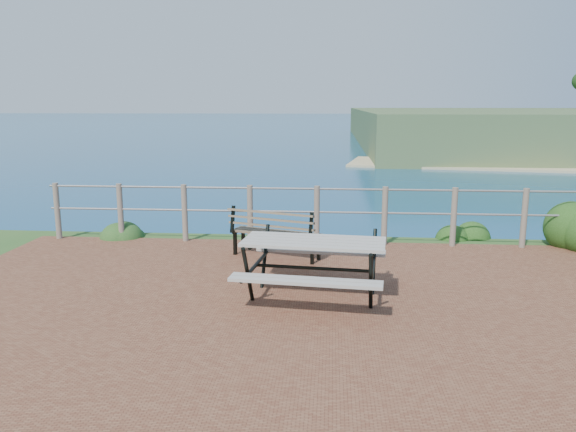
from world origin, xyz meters
The scene contains 7 objects.
ground centered at (0.00, 0.00, 0.00)m, with size 10.00×7.00×0.12m, color brown.
ocean centered at (0.00, 200.00, 0.00)m, with size 1200.00×1200.00×0.00m, color #14607C.
safety_railing centered at (0.00, 3.35, 0.57)m, with size 9.40×0.10×1.00m.
picnic_table centered at (0.04, 0.60, 0.47)m, with size 1.80×1.50×0.73m.
park_bench centered at (-0.61, 2.41, 0.53)m, with size 1.47×0.82×0.81m.
shrub_lip_west centered at (-3.43, 3.71, 0.00)m, with size 0.69×0.69×0.40m, color #204D1C.
shrub_lip_east centered at (2.63, 4.01, 0.00)m, with size 0.73×0.73×0.45m, color #1C3E13.
Camera 1 is at (0.24, -6.06, 2.39)m, focal length 35.00 mm.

